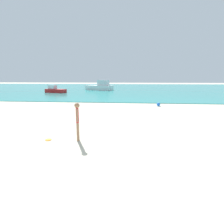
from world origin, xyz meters
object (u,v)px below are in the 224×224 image
object	(u,v)px
boat_near	(55,90)
person_standing	(77,119)
frisbee	(48,140)
beach_ball	(158,104)
boat_far	(100,87)

from	to	relation	value
boat_near	person_standing	bearing A→B (deg)	-45.68
frisbee	beach_ball	xyz separation A→B (m)	(6.25, 10.00, 0.15)
frisbee	boat_far	bearing A→B (deg)	95.51
person_standing	frisbee	xyz separation A→B (m)	(-1.31, -0.09, -0.92)
person_standing	boat_far	distance (m)	31.57
boat_near	boat_far	distance (m)	10.29
boat_near	beach_ball	distance (m)	21.38
boat_near	beach_ball	xyz separation A→B (m)	(16.29, -13.84, -0.36)
person_standing	boat_near	world-z (taller)	person_standing
person_standing	beach_ball	size ratio (longest dim) A/B	4.88
person_standing	boat_far	world-z (taller)	boat_far
person_standing	beach_ball	bearing A→B (deg)	138.35
boat_far	beach_ball	size ratio (longest dim) A/B	19.68
boat_near	beach_ball	world-z (taller)	boat_near
boat_far	beach_ball	bearing A→B (deg)	138.97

